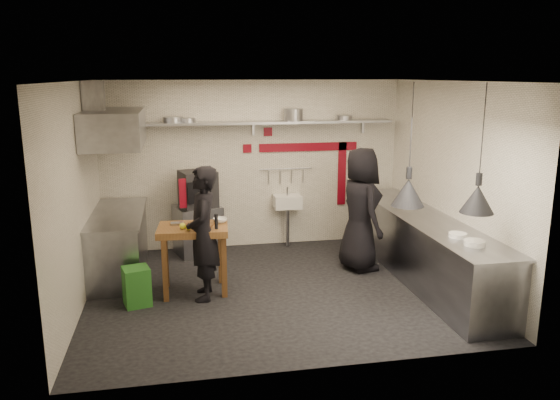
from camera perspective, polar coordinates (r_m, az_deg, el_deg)
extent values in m
plane|color=black|center=(7.58, -0.45, -9.35)|extent=(5.00, 5.00, 0.00)
plane|color=beige|center=(7.02, -0.50, 12.32)|extent=(5.00, 5.00, 0.00)
cube|color=silver|center=(9.21, -2.81, 3.70)|extent=(5.00, 0.04, 2.80)
cube|color=silver|center=(5.18, 3.68, -3.66)|extent=(5.00, 0.04, 2.80)
cube|color=silver|center=(7.17, -20.54, 0.22)|extent=(0.04, 4.20, 2.80)
cube|color=silver|center=(7.99, 17.46, 1.69)|extent=(0.04, 4.20, 2.80)
cube|color=maroon|center=(9.33, 3.01, 5.56)|extent=(1.70, 0.02, 0.14)
cube|color=maroon|center=(9.56, 6.47, 2.76)|extent=(0.14, 0.02, 1.10)
cube|color=maroon|center=(9.15, -1.27, 7.13)|extent=(0.14, 0.02, 0.14)
cube|color=maroon|center=(9.14, -3.43, 5.40)|extent=(0.14, 0.02, 0.14)
cube|color=gray|center=(8.94, -2.70, 8.08)|extent=(4.60, 0.34, 0.04)
cube|color=gray|center=(9.04, -14.93, 7.07)|extent=(0.04, 0.06, 0.24)
cube|color=gray|center=(9.10, -2.82, 7.53)|extent=(0.04, 0.06, 0.24)
cube|color=gray|center=(9.55, 8.64, 7.65)|extent=(0.04, 0.06, 0.24)
cylinder|color=gray|center=(8.85, -11.10, 8.22)|extent=(0.35, 0.35, 0.09)
cylinder|color=gray|center=(8.85, -9.64, 8.22)|extent=(0.35, 0.35, 0.07)
cylinder|color=gray|center=(9.05, 1.42, 8.91)|extent=(0.41, 0.41, 0.20)
cylinder|color=gray|center=(9.27, 6.73, 8.55)|extent=(0.35, 0.35, 0.08)
cube|color=gray|center=(9.05, -8.55, -3.08)|extent=(0.83, 0.79, 0.80)
cube|color=black|center=(8.86, -8.56, 1.17)|extent=(0.65, 0.62, 0.58)
cube|color=maroon|center=(8.62, -8.79, 0.83)|extent=(0.52, 0.18, 0.46)
cube|color=black|center=(8.58, -8.41, 0.79)|extent=(0.37, 0.12, 0.34)
cube|color=silver|center=(9.25, 0.77, -0.16)|extent=(0.46, 0.34, 0.22)
cylinder|color=gray|center=(9.21, 0.77, 0.93)|extent=(0.03, 0.03, 0.14)
cylinder|color=gray|center=(9.32, 0.81, -2.85)|extent=(0.06, 0.06, 0.66)
cylinder|color=gray|center=(9.27, 0.60, 3.28)|extent=(0.90, 0.02, 0.02)
cube|color=gray|center=(8.07, 14.80, -5.01)|extent=(0.70, 3.80, 0.90)
cube|color=gray|center=(7.94, 14.99, -1.81)|extent=(0.76, 3.90, 0.03)
cylinder|color=silver|center=(6.77, 19.67, -4.25)|extent=(0.27, 0.27, 0.07)
cylinder|color=silver|center=(7.06, 18.08, -3.50)|extent=(0.29, 0.29, 0.05)
cube|color=gray|center=(8.36, -16.49, -4.47)|extent=(0.70, 1.90, 0.90)
cube|color=gray|center=(8.24, -16.70, -1.38)|extent=(0.76, 2.00, 0.03)
cube|color=gray|center=(8.03, -16.91, 7.20)|extent=(0.78, 1.60, 0.50)
cube|color=gray|center=(8.04, -18.90, 9.93)|extent=(0.28, 0.28, 0.50)
cube|color=#225E1D|center=(7.26, -14.74, -8.72)|extent=(0.39, 0.39, 0.50)
cube|color=#543419|center=(7.31, -8.45, -2.63)|extent=(0.42, 0.35, 0.02)
cylinder|color=black|center=(7.13, -6.68, -2.24)|extent=(0.05, 0.05, 0.20)
sphere|color=#F3FD2C|center=(7.21, -10.14, -2.69)|extent=(0.09, 0.09, 0.08)
sphere|color=#F3FD2C|center=(7.13, -9.55, -2.85)|extent=(0.09, 0.09, 0.07)
sphere|color=#5A913B|center=(7.44, -8.11, -2.04)|extent=(0.10, 0.10, 0.10)
cube|color=gray|center=(7.43, -10.71, -2.44)|extent=(0.18, 0.12, 0.03)
imported|color=silver|center=(7.45, -6.28, -2.11)|extent=(0.21, 0.21, 0.06)
imported|color=black|center=(7.12, -8.06, -3.49)|extent=(0.46, 0.67, 1.76)
imported|color=black|center=(8.20, 8.40, -0.98)|extent=(0.71, 0.98, 1.85)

